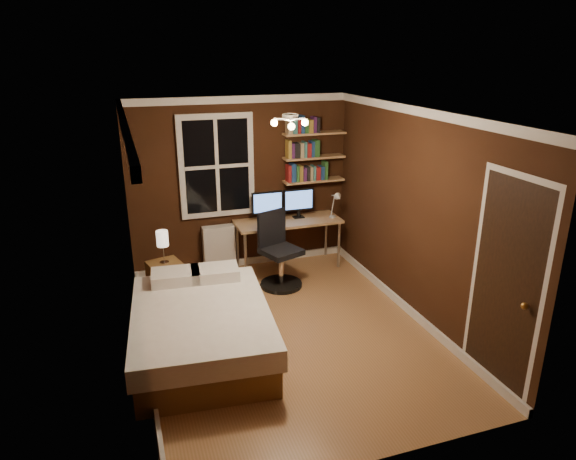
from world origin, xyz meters
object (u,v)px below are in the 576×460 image
object	(u,v)px
monitor_left	(267,206)
desk	(288,224)
monitor_right	(299,203)
office_chair	(279,258)
bed	(202,328)
desk_lamp	(335,205)
bedside_lamp	(163,247)
radiator	(219,249)
nightstand	(166,281)

from	to	relation	value
monitor_left	desk	bearing A→B (deg)	-14.99
monitor_left	monitor_right	bearing A→B (deg)	0.00
monitor_right	office_chair	size ratio (longest dim) A/B	0.45
bed	monitor_right	distance (m)	2.75
monitor_left	monitor_right	size ratio (longest dim) A/B	1.00
bed	monitor_left	size ratio (longest dim) A/B	4.47
monitor_left	desk_lamp	distance (m)	0.99
bed	bedside_lamp	xyz separation A→B (m)	(-0.23, 1.42, 0.43)
bedside_lamp	monitor_right	distance (m)	2.12
radiator	desk	size ratio (longest dim) A/B	0.45
monitor_left	desk_lamp	bearing A→B (deg)	-13.87
nightstand	desk	distance (m)	1.95
bed	monitor_left	bearing A→B (deg)	61.32
radiator	desk_lamp	world-z (taller)	desk_lamp
desk	office_chair	world-z (taller)	office_chair
monitor_right	desk_lamp	distance (m)	0.54
nightstand	monitor_left	xyz separation A→B (m)	(1.55, 0.55, 0.70)
bed	desk_lamp	size ratio (longest dim) A/B	4.72
bed	desk_lamp	world-z (taller)	desk_lamp
radiator	office_chair	distance (m)	1.01
radiator	desk_lamp	xyz separation A→B (m)	(1.67, -0.35, 0.61)
monitor_left	office_chair	size ratio (longest dim) A/B	0.45
nightstand	bedside_lamp	bearing A→B (deg)	0.00
bed	desk_lamp	bearing A→B (deg)	42.43
bed	nightstand	size ratio (longest dim) A/B	4.16
bed	monitor_right	xyz separation A→B (m)	(1.80, 1.97, 0.67)
desk	office_chair	xyz separation A→B (m)	(-0.32, -0.56, -0.27)
bed	office_chair	size ratio (longest dim) A/B	2.00
office_chair	monitor_left	bearing A→B (deg)	66.51
bed	office_chair	xyz separation A→B (m)	(1.29, 1.33, 0.12)
nightstand	monitor_left	distance (m)	1.79
bed	office_chair	world-z (taller)	office_chair
desk	office_chair	size ratio (longest dim) A/B	1.48
desk_lamp	office_chair	bearing A→B (deg)	-158.00
bedside_lamp	bed	bearing A→B (deg)	-80.87
nightstand	monitor_left	bearing A→B (deg)	4.96
radiator	monitor_right	distance (m)	1.34
bedside_lamp	monitor_left	world-z (taller)	monitor_left
bed	bedside_lamp	size ratio (longest dim) A/B	4.78
bedside_lamp	office_chair	world-z (taller)	office_chair
office_chair	bed	bearing A→B (deg)	-154.48
bed	monitor_right	size ratio (longest dim) A/B	4.47
monitor_right	office_chair	distance (m)	0.99
monitor_left	monitor_right	xyz separation A→B (m)	(0.48, 0.00, 0.00)
radiator	desk_lamp	bearing A→B (deg)	-11.79
bed	nightstand	distance (m)	1.44
nightstand	desk	bearing A→B (deg)	-0.15
desk	desk_lamp	world-z (taller)	desk_lamp
desk	monitor_left	world-z (taller)	monitor_left
desk_lamp	radiator	bearing A→B (deg)	168.21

